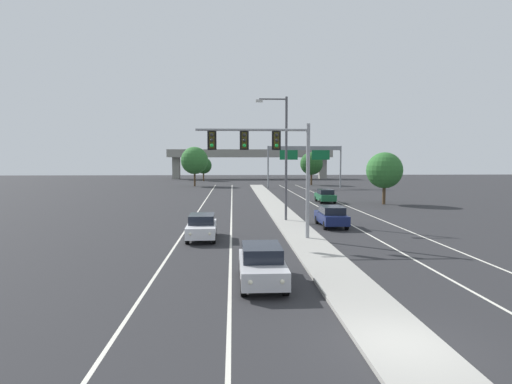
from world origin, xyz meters
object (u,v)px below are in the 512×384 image
Objects in this scene: overhead_signal_mast at (269,154)px; car_oncoming_white at (202,226)px; tree_far_right_c at (384,170)px; highway_sign_gantry at (305,153)px; tree_far_left_b at (203,166)px; car_receding_green at (325,196)px; tree_far_right_b at (311,164)px; street_lamp_median at (283,151)px; tree_far_left_a at (194,161)px; car_oncoming_silver at (262,264)px; car_receding_navy at (331,216)px.

overhead_signal_mast is 6.36m from car_oncoming_white.
tree_far_right_c reaches higher than car_oncoming_white.
highway_sign_gantry reaches higher than tree_far_left_b.
tree_far_right_c is at bearing -66.19° from tree_far_left_b.
tree_far_right_b reaches higher than car_receding_green.
street_lamp_median is 42.21m from highway_sign_gantry.
highway_sign_gantry is (14.77, 48.69, 5.34)m from car_oncoming_white.
car_receding_green is 0.60× the size of tree_far_left_a.
tree_far_left_a reaches higher than tree_far_right_c.
overhead_signal_mast is 0.96× the size of tree_far_left_a.
street_lamp_median reaches higher than car_receding_green.
overhead_signal_mast is at bearing -80.30° from tree_far_left_a.
highway_sign_gantry is at bearing 78.87° from car_oncoming_silver.
tree_far_right_c is (14.93, 21.27, -1.59)m from overhead_signal_mast.
tree_far_right_b is (11.52, 50.19, -1.52)m from street_lamp_median.
tree_far_left_a is at bearing -173.38° from tree_far_right_b.
overhead_signal_mast is at bearing -9.58° from car_oncoming_white.
overhead_signal_mast reaches higher than tree_far_right_c.
tree_far_left_a reaches higher than car_oncoming_white.
tree_far_left_b reaches higher than car_oncoming_white.
car_oncoming_white is 0.69× the size of tree_far_right_b.
car_oncoming_silver is (-1.11, -9.47, -4.64)m from overhead_signal_mast.
car_oncoming_silver is 34.52m from car_receding_green.
tree_far_left_b is at bearing 126.56° from highway_sign_gantry.
car_receding_green is at bearing 159.35° from tree_far_right_c.
car_receding_green is at bearing -94.00° from highway_sign_gantry.
tree_far_left_a is at bearing 162.69° from highway_sign_gantry.
car_oncoming_silver and car_receding_green have the same top height.
car_oncoming_white is at bearing 170.42° from overhead_signal_mast.
car_oncoming_silver is 34.81m from tree_far_right_c.
car_oncoming_silver is 0.68× the size of tree_far_right_b.
car_oncoming_silver is 16.13m from car_receding_navy.
highway_sign_gantry is (10.48, 49.41, 0.71)m from overhead_signal_mast.
tree_far_right_b is (2.88, 8.88, -1.89)m from highway_sign_gantry.
car_receding_green is at bearing 73.53° from car_oncoming_silver.
tree_far_right_b is (14.47, 67.77, 3.45)m from car_oncoming_silver.
tree_far_right_c is (9.72, 15.90, 3.05)m from car_receding_navy.
car_receding_navy is at bearing 66.96° from car_oncoming_silver.
tree_far_left_a is (-19.99, 6.23, -1.27)m from highway_sign_gantry.
highway_sign_gantry reaches higher than overhead_signal_mast.
car_oncoming_white is at bearing -84.57° from tree_far_left_a.
highway_sign_gantry is at bearing 98.98° from tree_far_right_c.
car_receding_navy is at bearing -73.68° from tree_far_left_a.
highway_sign_gantry is 2.24× the size of tree_far_right_c.
tree_far_right_b is at bearing 77.95° from car_oncoming_silver.
highway_sign_gantry is 33.11m from tree_far_left_b.
tree_far_right_b is 28.63m from tree_far_left_b.
highway_sign_gantry is (8.64, 41.31, 0.37)m from street_lamp_median.
street_lamp_median reaches higher than tree_far_right_c.
highway_sign_gantry is 9.53m from tree_far_right_b.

